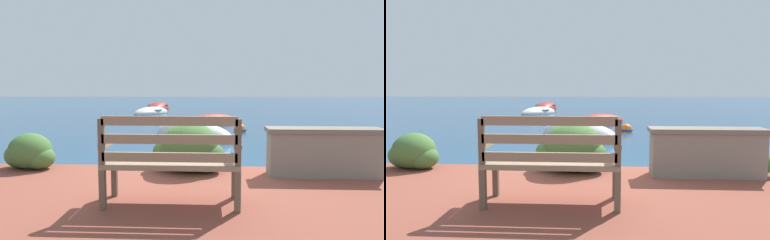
% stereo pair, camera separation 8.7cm
% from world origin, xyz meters
% --- Properties ---
extents(ground_plane, '(80.00, 80.00, 0.00)m').
position_xyz_m(ground_plane, '(0.00, 0.00, 0.00)').
color(ground_plane, navy).
extents(park_bench, '(1.39, 0.48, 0.93)m').
position_xyz_m(park_bench, '(-0.10, -1.74, 0.70)').
color(park_bench, brown).
rests_on(park_bench, patio_terrace).
extents(stone_wall, '(1.53, 0.39, 0.65)m').
position_xyz_m(stone_wall, '(1.82, -0.50, 0.55)').
color(stone_wall, gray).
rests_on(stone_wall, patio_terrace).
extents(hedge_clump_far_left, '(0.77, 0.56, 0.53)m').
position_xyz_m(hedge_clump_far_left, '(-2.35, -0.29, 0.45)').
color(hedge_clump_far_left, '#426B33').
rests_on(hedge_clump_far_left, patio_terrace).
extents(hedge_clump_left, '(1.04, 0.75, 0.71)m').
position_xyz_m(hedge_clump_left, '(-0.00, -0.32, 0.53)').
color(hedge_clump_left, '#426B33').
rests_on(hedge_clump_left, patio_terrace).
extents(hedge_clump_centre, '(0.75, 0.54, 0.51)m').
position_xyz_m(hedge_clump_centre, '(2.35, -0.38, 0.44)').
color(hedge_clump_centre, '#38662D').
rests_on(hedge_clump_centre, patio_terrace).
extents(rowboat_nearest, '(2.70, 2.50, 0.83)m').
position_xyz_m(rowboat_nearest, '(-0.18, 4.21, 0.07)').
color(rowboat_nearest, silver).
rests_on(rowboat_nearest, ground_plane).
extents(rowboat_mid, '(2.65, 2.72, 0.66)m').
position_xyz_m(rowboat_mid, '(0.33, 7.82, 0.06)').
color(rowboat_mid, '#9E2D28').
rests_on(rowboat_mid, ground_plane).
extents(rowboat_far, '(2.13, 2.67, 0.64)m').
position_xyz_m(rowboat_far, '(-2.72, 12.44, 0.06)').
color(rowboat_far, silver).
rests_on(rowboat_far, ground_plane).
extents(rowboat_outer, '(1.41, 2.52, 0.79)m').
position_xyz_m(rowboat_outer, '(-2.87, 15.78, 0.07)').
color(rowboat_outer, '#9E2D28').
rests_on(rowboat_outer, ground_plane).
extents(mooring_buoy, '(0.41, 0.41, 0.38)m').
position_xyz_m(mooring_buoy, '(1.25, 5.63, 0.07)').
color(mooring_buoy, orange).
rests_on(mooring_buoy, ground_plane).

